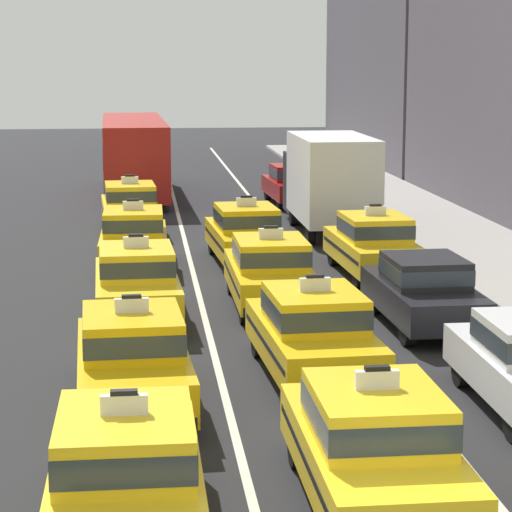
% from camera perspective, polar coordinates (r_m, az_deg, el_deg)
% --- Properties ---
extents(lane_stripe_left_center, '(0.14, 80.00, 0.01)m').
position_cam_1_polar(lane_stripe_left_center, '(30.28, -3.42, -0.58)').
color(lane_stripe_left_center, silver).
rests_on(lane_stripe_left_center, ground).
extents(lane_stripe_center_right, '(0.14, 80.00, 0.01)m').
position_cam_1_polar(lane_stripe_center_right, '(30.60, 2.58, -0.46)').
color(lane_stripe_center_right, silver).
rests_on(lane_stripe_center_right, ground).
extents(taxi_left_nearest, '(1.82, 4.56, 1.96)m').
position_cam_1_polar(taxi_left_nearest, '(13.28, -6.87, -11.34)').
color(taxi_left_nearest, black).
rests_on(taxi_left_nearest, ground).
extents(taxi_left_second, '(2.02, 4.64, 1.96)m').
position_cam_1_polar(taxi_left_second, '(18.18, -6.53, -5.30)').
color(taxi_left_second, black).
rests_on(taxi_left_second, ground).
extents(taxi_left_third, '(1.97, 4.62, 1.96)m').
position_cam_1_polar(taxi_left_third, '(24.19, -6.32, -1.33)').
color(taxi_left_third, black).
rests_on(taxi_left_third, ground).
extents(taxi_left_fourth, '(1.86, 4.58, 1.96)m').
position_cam_1_polar(taxi_left_fourth, '(30.09, -6.47, 0.99)').
color(taxi_left_fourth, black).
rests_on(taxi_left_fourth, ground).
extents(taxi_left_fifth, '(2.05, 4.65, 1.96)m').
position_cam_1_polar(taxi_left_fifth, '(36.26, -6.65, 2.60)').
color(taxi_left_fifth, black).
rests_on(taxi_left_fifth, ground).
extents(bus_left_sixth, '(2.81, 11.26, 3.22)m').
position_cam_1_polar(bus_left_sixth, '(45.90, -6.47, 5.43)').
color(bus_left_sixth, black).
rests_on(bus_left_sixth, ground).
extents(taxi_center_nearest, '(1.84, 4.57, 1.96)m').
position_cam_1_polar(taxi_center_nearest, '(14.20, 6.23, -9.86)').
color(taxi_center_nearest, black).
rests_on(taxi_center_nearest, ground).
extents(taxi_center_second, '(2.03, 4.64, 1.96)m').
position_cam_1_polar(taxi_center_second, '(19.69, 3.04, -4.01)').
color(taxi_center_second, black).
rests_on(taxi_center_second, ground).
extents(taxi_center_third, '(1.84, 4.57, 1.96)m').
position_cam_1_polar(taxi_center_third, '(25.20, 0.75, -0.79)').
color(taxi_center_third, black).
rests_on(taxi_center_third, ground).
extents(taxi_center_fourth, '(2.05, 4.65, 1.96)m').
position_cam_1_polar(taxi_center_fourth, '(30.63, -0.54, 1.23)').
color(taxi_center_fourth, black).
rests_on(taxi_center_fourth, ground).
extents(sedan_right_third, '(1.87, 4.35, 1.58)m').
position_cam_1_polar(sedan_right_third, '(23.59, 8.84, -1.77)').
color(sedan_right_third, black).
rests_on(sedan_right_third, ground).
extents(taxi_right_fourth, '(1.97, 4.62, 1.96)m').
position_cam_1_polar(taxi_right_fourth, '(29.04, 6.22, 0.66)').
color(taxi_right_fourth, black).
rests_on(taxi_right_fourth, ground).
extents(box_truck_right_fifth, '(2.32, 6.97, 3.27)m').
position_cam_1_polar(box_truck_right_fifth, '(36.18, 3.83, 4.07)').
color(box_truck_right_fifth, black).
rests_on(box_truck_right_fifth, ground).
extents(sedan_right_sixth, '(1.97, 4.38, 1.58)m').
position_cam_1_polar(sedan_right_sixth, '(43.05, 1.91, 3.86)').
color(sedan_right_sixth, black).
rests_on(sedan_right_sixth, ground).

